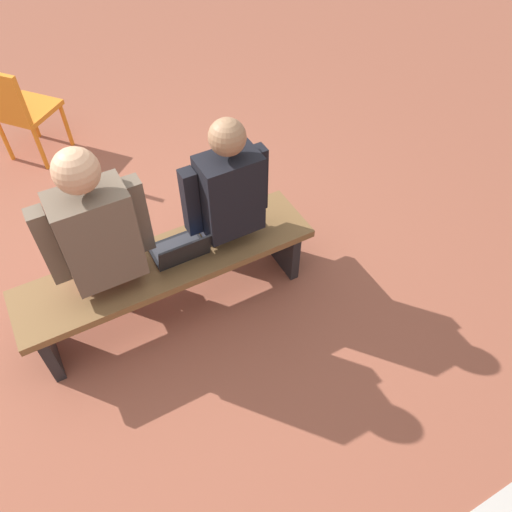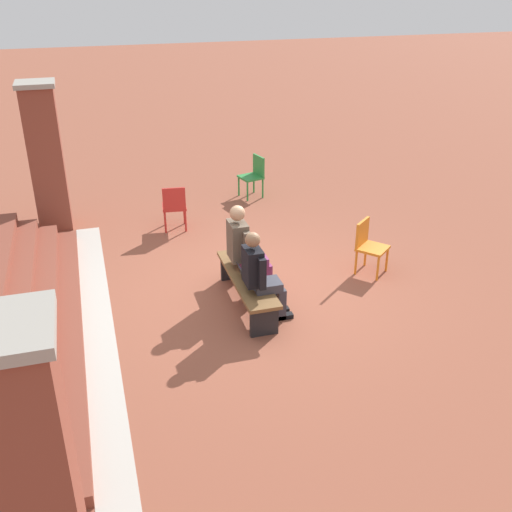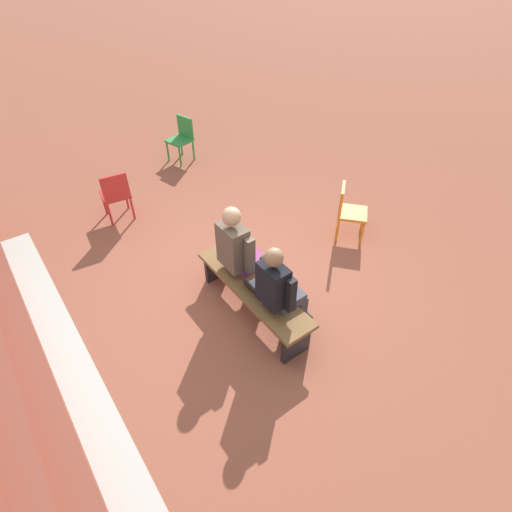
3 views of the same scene
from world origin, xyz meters
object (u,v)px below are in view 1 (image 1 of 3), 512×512
bench (169,270)px  person_student (223,199)px  person_adult (98,239)px  laptop (181,250)px  plastic_chair_far_right (18,108)px

bench → person_student: 0.54m
person_student → person_adult: person_adult is taller
bench → person_adult: 0.51m
person_student → laptop: size_ratio=4.05×
bench → plastic_chair_far_right: plastic_chair_far_right is taller
laptop → person_adult: bearing=-11.0°
bench → plastic_chair_far_right: (0.44, -2.06, 0.13)m
laptop → plastic_chair_far_right: bearing=-75.7°
bench → laptop: 0.17m
laptop → plastic_chair_far_right: (0.53, -2.07, -0.02)m
person_student → person_adult: size_ratio=0.94×
laptop → person_student: bearing=-166.8°
person_adult → plastic_chair_far_right: 2.01m
person_adult → laptop: size_ratio=4.31×
person_adult → laptop: 0.49m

